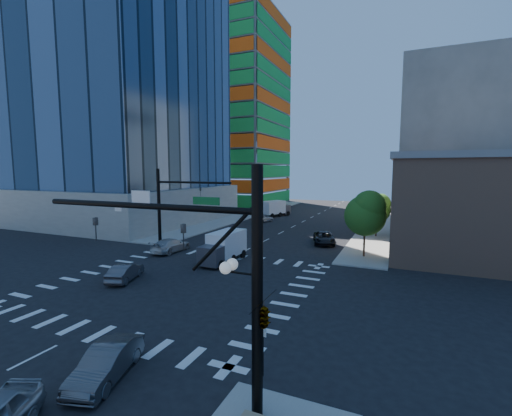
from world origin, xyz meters
The scene contains 20 objects.
ground centered at (0.00, 0.00, 0.00)m, with size 160.00×160.00×0.00m, color black.
road_markings centered at (0.00, 0.00, 0.01)m, with size 20.00×20.00×0.01m, color silver.
sidewalk_ne centered at (12.50, 40.00, 0.07)m, with size 5.00×60.00×0.15m, color gray.
sidewalk_nw centered at (-12.50, 40.00, 0.07)m, with size 5.00×60.00×0.15m, color gray.
office_tower centered at (-30.00, 25.00, 35.13)m, with size 30.00×30.00×71.00m.
construction_building centered at (-27.41, 61.93, 24.61)m, with size 25.16×34.50×70.60m.
commercial_building centered at (25.00, 22.00, 5.31)m, with size 20.50×22.50×10.60m.
bg_building_ne centered at (27.00, 55.00, 14.00)m, with size 24.00×30.00×28.00m, color #65615B.
signal_mast_se centered at (10.60, -11.50, 5.01)m, with size 10.51×2.48×9.00m.
signal_mast_nw centered at (-10.00, 11.50, 5.49)m, with size 10.20×0.40×9.00m.
tree_south centered at (12.63, 13.90, 4.69)m, with size 4.16×4.16×6.82m.
tree_north centered at (12.93, 25.90, 3.99)m, with size 3.54×3.52×5.78m.
no_parking_sign centered at (10.70, -9.00, 1.38)m, with size 0.30×0.06×2.20m.
car_nb_right centered at (4.58, -11.84, 0.71)m, with size 1.49×4.28×1.41m, color #46474A.
car_nb_far centered at (7.29, 19.02, 0.72)m, with size 2.40×5.20×1.45m, color black.
car_sb_near centered at (-7.29, 8.15, 0.75)m, with size 2.10×5.17×1.50m, color silver.
car_sb_mid centered at (-6.15, 32.43, 0.67)m, with size 1.58×3.94×1.34m, color #A5A7AC.
car_sb_cross centered at (-4.57, -1.37, 0.69)m, with size 1.46×4.20×1.38m, color #4A494D.
box_truck_near centered at (0.03, 6.62, 1.29)m, with size 2.47×5.60×2.91m.
box_truck_far centered at (-6.81, 40.82, 1.35)m, with size 4.49×6.30×3.04m.
Camera 1 is at (16.01, -22.01, 8.94)m, focal length 24.00 mm.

